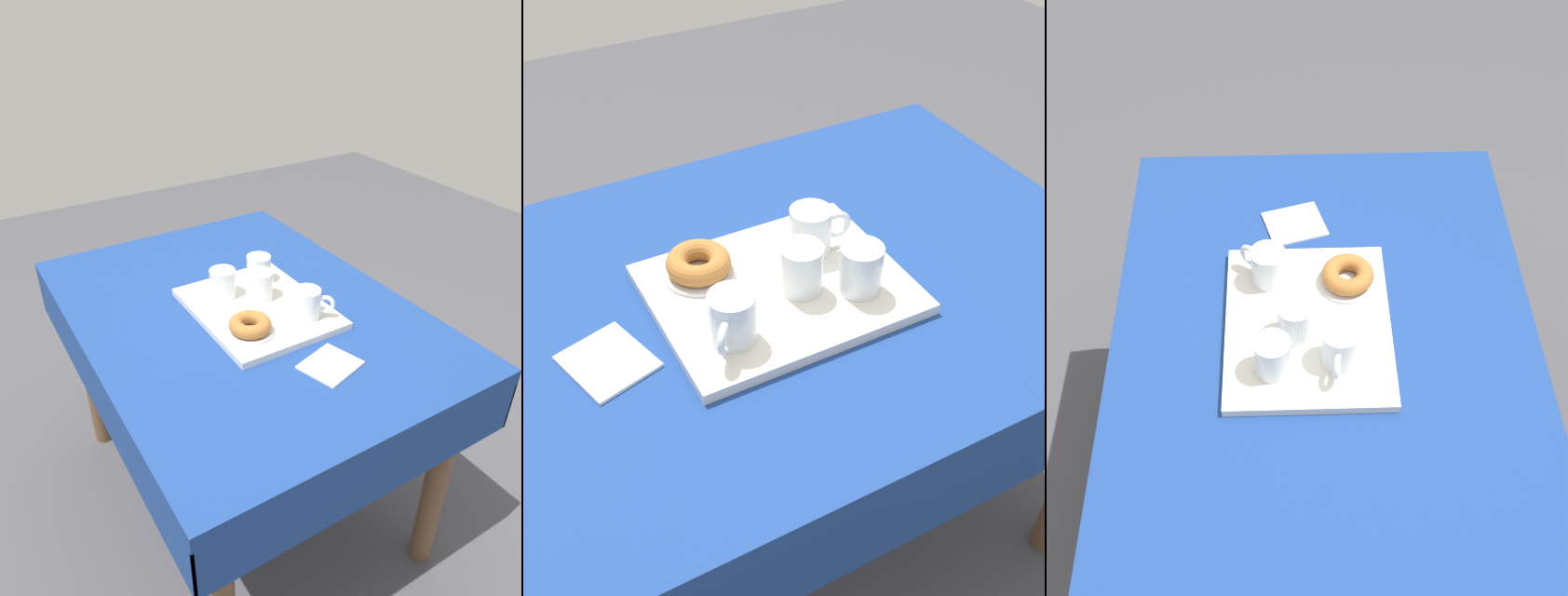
{
  "view_description": "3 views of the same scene",
  "coord_description": "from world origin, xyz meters",
  "views": [
    {
      "loc": [
        -1.14,
        0.63,
        1.56
      ],
      "look_at": [
        -0.02,
        -0.06,
        0.77
      ],
      "focal_mm": 33.13,
      "sensor_mm": 36.0,
      "label": 1
    },
    {
      "loc": [
        -0.46,
        -0.85,
        1.52
      ],
      "look_at": [
        -0.05,
        -0.07,
        0.76
      ],
      "focal_mm": 43.54,
      "sensor_mm": 36.0,
      "label": 2
    },
    {
      "loc": [
        0.95,
        -0.06,
        2.0
      ],
      "look_at": [
        -0.06,
        -0.03,
        0.81
      ],
      "focal_mm": 47.39,
      "sensor_mm": 36.0,
      "label": 3
    }
  ],
  "objects": [
    {
      "name": "sugar_donut_left",
      "position": [
        -0.14,
        0.05,
        0.79
      ],
      "size": [
        0.11,
        0.11,
        0.04
      ],
      "primitive_type": "torus",
      "color": "#A3662D",
      "rests_on": "donut_plate_left"
    },
    {
      "name": "donut_plate_left",
      "position": [
        -0.14,
        0.05,
        0.76
      ],
      "size": [
        0.12,
        0.12,
        0.01
      ],
      "primitive_type": "cylinder",
      "color": "silver",
      "rests_on": "serving_tray"
    },
    {
      "name": "water_glass_near",
      "position": [
        0.08,
        -0.11,
        0.8
      ],
      "size": [
        0.07,
        0.07,
        0.08
      ],
      "color": "white",
      "rests_on": "serving_tray"
    },
    {
      "name": "paper_napkin",
      "position": [
        -0.34,
        -0.06,
        0.74
      ],
      "size": [
        0.14,
        0.15,
        0.01
      ],
      "primitive_type": "cube",
      "rotation": [
        0.0,
        0.0,
        0.28
      ],
      "color": "white",
      "rests_on": "dining_table"
    },
    {
      "name": "water_glass_far",
      "position": [
        -0.01,
        -0.06,
        0.8
      ],
      "size": [
        0.07,
        0.07,
        0.08
      ],
      "color": "white",
      "rests_on": "serving_tray"
    },
    {
      "name": "dining_table",
      "position": [
        0.0,
        0.0,
        0.64
      ],
      "size": [
        1.18,
        0.87,
        0.74
      ],
      "color": "navy",
      "rests_on": "ground"
    },
    {
      "name": "serving_tray",
      "position": [
        -0.04,
        -0.03,
        0.75
      ],
      "size": [
        0.41,
        0.33,
        0.02
      ],
      "primitive_type": "cube",
      "color": "silver",
      "rests_on": "dining_table"
    },
    {
      "name": "tea_mug_left",
      "position": [
        0.06,
        0.02,
        0.8
      ],
      "size": [
        0.11,
        0.07,
        0.08
      ],
      "color": "white",
      "rests_on": "serving_tray"
    },
    {
      "name": "ground_plane",
      "position": [
        0.0,
        0.0,
        0.0
      ],
      "size": [
        6.0,
        6.0,
        0.0
      ],
      "primitive_type": "plane",
      "color": "#47474C"
    },
    {
      "name": "tea_mug_right",
      "position": [
        -0.16,
        -0.11,
        0.8
      ],
      "size": [
        0.09,
        0.1,
        0.08
      ],
      "color": "white",
      "rests_on": "serving_tray"
    }
  ]
}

